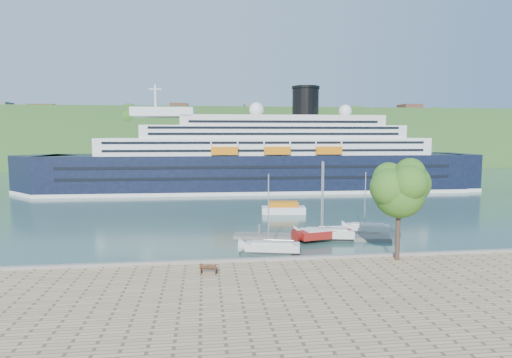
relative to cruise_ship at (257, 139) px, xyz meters
The scene contains 12 objects.
ground 61.02m from the cruise_ship, 91.98° to the right, with size 400.00×400.00×0.00m, color #2A4B47.
far_hillside 85.32m from the cruise_ship, 91.39° to the left, with size 400.00×50.00×24.00m, color #2A5120.
quay_coping 60.99m from the cruise_ship, 91.97° to the right, with size 220.00×0.50×0.30m, color slate.
cruise_ship is the anchor object (origin of this frame).
park_bench 65.37m from the cruise_ship, 100.83° to the right, with size 1.61×0.66×1.03m, color #4D2A16, non-canonical shape.
promenade_tree 61.85m from the cruise_ship, 83.84° to the right, with size 6.62×6.62×10.96m, color #335E18, non-canonical shape.
floating_pontoon 49.29m from the cruise_ship, 88.52° to the right, with size 20.06×2.45×0.45m, color slate, non-canonical shape.
sailboat_white_near 55.28m from the cruise_ship, 95.13° to the right, with size 6.73×1.87×8.70m, color silver, non-canonical shape.
sailboat_red 50.10m from the cruise_ship, 87.00° to the right, with size 7.52×2.09×9.71m, color maroon, non-canonical shape.
sailboat_white_far 47.45m from the cruise_ship, 78.03° to the right, with size 6.21×1.72×8.02m, color silver, non-canonical shape.
tender_launch 31.99m from the cruise_ship, 88.16° to the right, with size 7.46×2.55×2.06m, color orange, non-canonical shape.
sailboat_extra 49.90m from the cruise_ship, 86.63° to the right, with size 7.43×2.06×9.59m, color silver, non-canonical shape.
Camera 1 is at (-10.32, -41.07, 13.42)m, focal length 30.00 mm.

